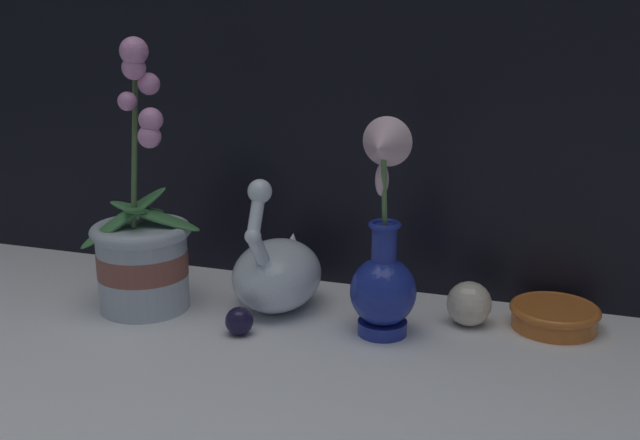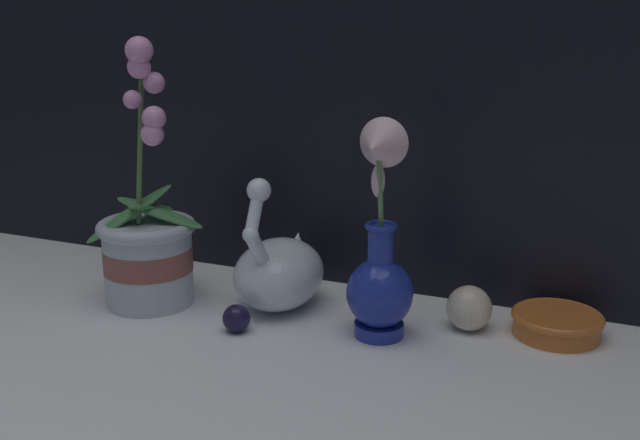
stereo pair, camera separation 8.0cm
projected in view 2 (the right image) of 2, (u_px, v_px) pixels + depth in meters
ground_plane at (298, 359)px, 0.96m from camera, size 2.80×2.80×0.00m
orchid_potted_plant at (148, 245)px, 1.12m from camera, size 0.17×0.18×0.40m
swan_figurine at (280, 270)px, 1.11m from camera, size 0.13×0.20×0.21m
blue_vase at (379, 265)px, 1.00m from camera, size 0.09×0.10×0.30m
glass_sphere at (469, 308)px, 1.04m from camera, size 0.06×0.06×0.06m
amber_dish at (557, 322)px, 1.02m from camera, size 0.12×0.12×0.03m
glass_bauble at (236, 318)px, 1.03m from camera, size 0.04×0.04×0.04m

